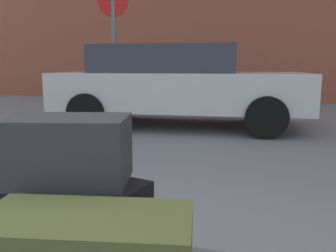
{
  "coord_description": "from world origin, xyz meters",
  "views": [
    {
      "loc": [
        0.63,
        -0.94,
        1.08
      ],
      "look_at": [
        0.0,
        1.2,
        0.69
      ],
      "focal_mm": 37.09,
      "sensor_mm": 36.0,
      "label": 1
    }
  ],
  "objects_px": {
    "no_parking_sign": "(114,42)",
    "duffel_bag_black_rear_left": "(71,218)",
    "parked_car": "(177,84)",
    "duffel_bag_charcoal_topmost_pile": "(67,150)"
  },
  "relations": [
    {
      "from": "duffel_bag_charcoal_topmost_pile",
      "to": "no_parking_sign",
      "type": "relative_size",
      "value": 0.19
    },
    {
      "from": "duffel_bag_charcoal_topmost_pile",
      "to": "no_parking_sign",
      "type": "xyz_separation_m",
      "value": [
        -1.79,
        4.28,
        0.69
      ]
    },
    {
      "from": "no_parking_sign",
      "to": "parked_car",
      "type": "bearing_deg",
      "value": 33.89
    },
    {
      "from": "duffel_bag_black_rear_left",
      "to": "duffel_bag_charcoal_topmost_pile",
      "type": "height_order",
      "value": "duffel_bag_charcoal_topmost_pile"
    },
    {
      "from": "duffel_bag_black_rear_left",
      "to": "parked_car",
      "type": "height_order",
      "value": "parked_car"
    },
    {
      "from": "duffel_bag_black_rear_left",
      "to": "parked_car",
      "type": "relative_size",
      "value": 0.13
    },
    {
      "from": "duffel_bag_charcoal_topmost_pile",
      "to": "parked_car",
      "type": "relative_size",
      "value": 0.1
    },
    {
      "from": "duffel_bag_charcoal_topmost_pile",
      "to": "no_parking_sign",
      "type": "bearing_deg",
      "value": 98.58
    },
    {
      "from": "duffel_bag_black_rear_left",
      "to": "parked_car",
      "type": "distance_m",
      "value": 4.98
    },
    {
      "from": "no_parking_sign",
      "to": "duffel_bag_black_rear_left",
      "type": "bearing_deg",
      "value": -67.28
    }
  ]
}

